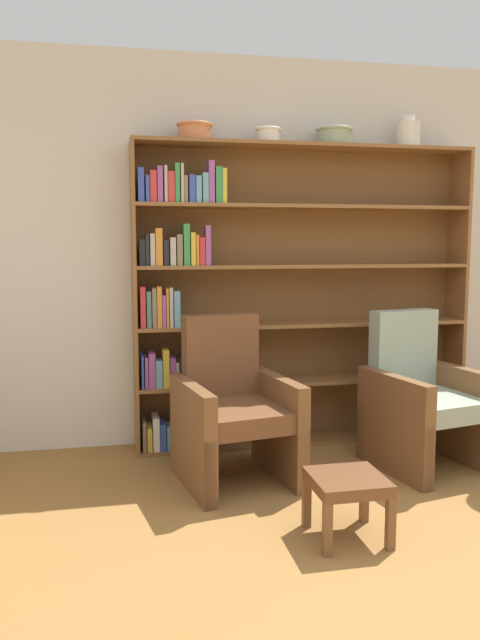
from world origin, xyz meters
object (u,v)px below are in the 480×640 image
bowl_brass (334,136)px  bowl_cream (268,135)px  bookshelf (273,297)px  armchair_cushioned (423,401)px  vase_tall (408,134)px  footstool (347,487)px  armchair_leather (233,411)px  bowl_stoneware (195,131)px

bowl_brass → bowl_cream: bearing=180.0°
bookshelf → armchair_cushioned: bookshelf is taller
vase_tall → footstool: (-1.01, -1.52, -1.97)m
bowl_brass → vase_tall: (0.56, 0.00, 0.03)m
bowl_cream → armchair_leather: bowl_cream is taller
bowl_brass → armchair_leather: 2.06m
bookshelf → bowl_cream: size_ratio=13.55×
bowl_brass → bowl_stoneware: bearing=180.0°
footstool → bowl_stoneware: bearing=109.5°
vase_tall → footstool: size_ratio=0.64×
vase_tall → armchair_leather: 2.37m
bookshelf → bowl_brass: bowl_brass is taller
bowl_stoneware → footstool: 2.52m
bowl_brass → armchair_leather: (-0.85, -0.64, -1.77)m
bookshelf → footstool: 1.74m
bowl_stoneware → armchair_cushioned: bowl_stoneware is taller
armchair_leather → armchair_cushioned: size_ratio=1.00×
bowl_cream → armchair_cushioned: bowl_cream is taller
armchair_leather → footstool: (0.40, -0.88, -0.17)m
bowl_stoneware → footstool: bearing=-70.5°
bowl_cream → footstool: 2.45m
bowl_cream → vase_tall: 1.04m
armchair_leather → footstool: armchair_leather is taller
armchair_leather → armchair_cushioned: (1.26, -0.00, 0.00)m
bookshelf → bowl_brass: size_ratio=9.27×
bowl_stoneware → armchair_cushioned: bearing=-24.4°
bowl_stoneware → footstool: bowl_stoneware is taller
bookshelf → bowl_stoneware: size_ratio=9.82×
bookshelf → armchair_cushioned: bearing=-38.0°
bowl_stoneware → armchair_leather: bearing=-77.8°
bowl_stoneware → armchair_cushioned: (1.40, -0.64, -1.77)m
armchair_cushioned → footstool: (-0.86, -0.88, -0.17)m
vase_tall → bowl_cream: bearing=180.0°
bowl_cream → armchair_leather: bearing=-120.3°
bowl_brass → armchair_cushioned: bearing=-57.0°
footstool → armchair_leather: bearing=114.4°
armchair_cushioned → bowl_brass: bearing=-69.0°
bowl_stoneware → vase_tall: (1.55, 0.00, 0.03)m
vase_tall → bowl_stoneware: bearing=180.0°
bowl_stoneware → armchair_cushioned: size_ratio=0.25×
bowl_cream → armchair_cushioned: 2.07m
armchair_cushioned → vase_tall: bearing=-115.1°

